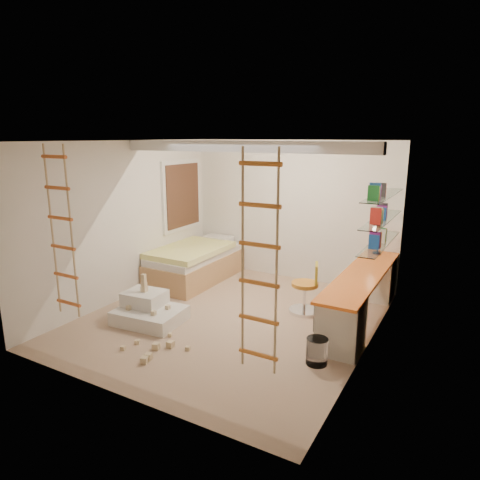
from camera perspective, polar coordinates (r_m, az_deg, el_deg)
The scene contains 15 objects.
floor at distance 6.52m, azimuth -1.31°, elevation -10.41°, with size 4.50×4.50×0.00m, color tan.
ceiling_beam at distance 6.22m, azimuth -0.00°, elevation 12.36°, with size 4.00×0.18×0.16m, color white.
window_frame at distance 8.38m, azimuth -7.81°, elevation 5.92°, with size 0.06×1.15×1.35m, color white.
window_blind at distance 8.35m, azimuth -7.59°, elevation 5.90°, with size 0.02×1.00×1.20m, color #4C2D1E.
rope_ladder_left at distance 5.65m, azimuth -22.68°, elevation 0.89°, with size 0.41×0.04×2.13m, color #BD4A20, non-canonical shape.
rope_ladder_right at distance 3.94m, azimuth 2.58°, elevation -3.26°, with size 0.41×0.04×2.13m, color orange, non-canonical shape.
waste_bin at distance 5.35m, azimuth 10.22°, elevation -14.39°, with size 0.26×0.26×0.33m, color white.
desk at distance 6.53m, azimuth 15.87°, elevation -7.10°, with size 0.56×2.80×0.75m.
shelves at distance 6.47m, azimuth 18.38°, elevation 2.62°, with size 0.25×1.80×0.71m.
bed at distance 8.13m, azimuth -5.93°, elevation -3.07°, with size 1.02×2.00×0.69m.
task_lamp at distance 7.24m, azimuth 17.69°, elevation 0.86°, with size 0.14×0.36×0.57m.
swivel_chair at distance 6.70m, azimuth 8.80°, elevation -7.21°, with size 0.60×0.60×0.79m.
play_platform at distance 6.52m, azimuth -12.11°, elevation -9.18°, with size 1.00×0.81×0.42m.
toy_blocks at distance 5.99m, azimuth -11.83°, elevation -11.02°, with size 1.29×1.12×0.69m.
books at distance 6.45m, azimuth 18.43°, elevation 3.30°, with size 0.14×0.64×0.92m.
Camera 1 is at (3.04, -5.13, 2.66)m, focal length 32.00 mm.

